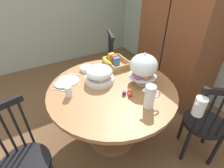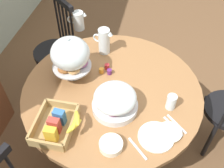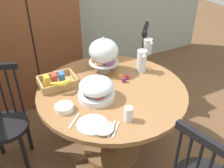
{
  "view_description": "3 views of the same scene",
  "coord_description": "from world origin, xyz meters",
  "px_view_note": "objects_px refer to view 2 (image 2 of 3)",
  "views": [
    {
      "loc": [
        1.1,
        -0.5,
        1.77
      ],
      "look_at": [
        -0.12,
        0.19,
        0.79
      ],
      "focal_mm": 28.06,
      "sensor_mm": 36.0,
      "label": 1
    },
    {
      "loc": [
        -1.33,
        -0.06,
        2.11
      ],
      "look_at": [
        -0.12,
        0.19,
        0.79
      ],
      "focal_mm": 41.82,
      "sensor_mm": 36.0,
      "label": 2
    },
    {
      "loc": [
        -0.96,
        -1.4,
        1.94
      ],
      "look_at": [
        -0.12,
        0.19,
        0.79
      ],
      "focal_mm": 40.65,
      "sensor_mm": 36.0,
      "label": 3
    }
  ],
  "objects_px": {
    "dining_table": "(112,106)",
    "drinking_glass": "(171,102)",
    "cereal_bowl": "(111,145)",
    "fruit_platter_covered": "(115,100)",
    "windsor_chair_near_window": "(56,51)",
    "cereal_basket": "(57,125)",
    "china_plate_large": "(156,137)",
    "pastry_stand_with_dome": "(70,55)",
    "orange_juice_pitcher": "(104,42)",
    "china_plate_small": "(170,132)",
    "milk_pitcher": "(78,21)"
  },
  "relations": [
    {
      "from": "dining_table",
      "to": "drinking_glass",
      "type": "bearing_deg",
      "value": -101.62
    },
    {
      "from": "cereal_bowl",
      "to": "drinking_glass",
      "type": "xyz_separation_m",
      "value": [
        0.37,
        -0.32,
        0.03
      ]
    },
    {
      "from": "fruit_platter_covered",
      "to": "drinking_glass",
      "type": "height_order",
      "value": "fruit_platter_covered"
    },
    {
      "from": "windsor_chair_near_window",
      "to": "fruit_platter_covered",
      "type": "xyz_separation_m",
      "value": [
        -0.8,
        -0.75,
        0.37
      ]
    },
    {
      "from": "cereal_basket",
      "to": "cereal_bowl",
      "type": "relative_size",
      "value": 2.26
    },
    {
      "from": "china_plate_large",
      "to": "drinking_glass",
      "type": "height_order",
      "value": "drinking_glass"
    },
    {
      "from": "dining_table",
      "to": "fruit_platter_covered",
      "type": "height_order",
      "value": "fruit_platter_covered"
    },
    {
      "from": "windsor_chair_near_window",
      "to": "drinking_glass",
      "type": "distance_m",
      "value": 1.36
    },
    {
      "from": "pastry_stand_with_dome",
      "to": "cereal_bowl",
      "type": "distance_m",
      "value": 0.68
    },
    {
      "from": "orange_juice_pitcher",
      "to": "china_plate_small",
      "type": "bearing_deg",
      "value": -140.41
    },
    {
      "from": "pastry_stand_with_dome",
      "to": "cereal_bowl",
      "type": "xyz_separation_m",
      "value": [
        -0.53,
        -0.39,
        -0.17
      ]
    },
    {
      "from": "fruit_platter_covered",
      "to": "milk_pitcher",
      "type": "xyz_separation_m",
      "value": [
        0.83,
        0.49,
        -0.01
      ]
    },
    {
      "from": "dining_table",
      "to": "china_plate_small",
      "type": "relative_size",
      "value": 8.48
    },
    {
      "from": "orange_juice_pitcher",
      "to": "milk_pitcher",
      "type": "distance_m",
      "value": 0.4
    },
    {
      "from": "fruit_platter_covered",
      "to": "cereal_bowl",
      "type": "relative_size",
      "value": 2.14
    },
    {
      "from": "china_plate_small",
      "to": "china_plate_large",
      "type": "bearing_deg",
      "value": 119.88
    },
    {
      "from": "fruit_platter_covered",
      "to": "windsor_chair_near_window",
      "type": "bearing_deg",
      "value": 42.94
    },
    {
      "from": "china_plate_large",
      "to": "cereal_bowl",
      "type": "xyz_separation_m",
      "value": [
        -0.12,
        0.25,
        0.02
      ]
    },
    {
      "from": "milk_pitcher",
      "to": "cereal_bowl",
      "type": "relative_size",
      "value": 1.27
    },
    {
      "from": "pastry_stand_with_dome",
      "to": "cereal_bowl",
      "type": "height_order",
      "value": "pastry_stand_with_dome"
    },
    {
      "from": "windsor_chair_near_window",
      "to": "orange_juice_pitcher",
      "type": "height_order",
      "value": "windsor_chair_near_window"
    },
    {
      "from": "orange_juice_pitcher",
      "to": "cereal_basket",
      "type": "relative_size",
      "value": 0.68
    },
    {
      "from": "windsor_chair_near_window",
      "to": "orange_juice_pitcher",
      "type": "bearing_deg",
      "value": -114.02
    },
    {
      "from": "dining_table",
      "to": "cereal_basket",
      "type": "distance_m",
      "value": 0.53
    },
    {
      "from": "milk_pitcher",
      "to": "drinking_glass",
      "type": "bearing_deg",
      "value": -131.25
    },
    {
      "from": "windsor_chair_near_window",
      "to": "milk_pitcher",
      "type": "relative_size",
      "value": 5.5
    },
    {
      "from": "china_plate_small",
      "to": "dining_table",
      "type": "bearing_deg",
      "value": 55.23
    },
    {
      "from": "china_plate_large",
      "to": "cereal_bowl",
      "type": "bearing_deg",
      "value": 115.06
    },
    {
      "from": "china_plate_large",
      "to": "china_plate_small",
      "type": "xyz_separation_m",
      "value": [
        0.04,
        -0.08,
        0.01
      ]
    },
    {
      "from": "fruit_platter_covered",
      "to": "milk_pitcher",
      "type": "bearing_deg",
      "value": 30.65
    },
    {
      "from": "windsor_chair_near_window",
      "to": "pastry_stand_with_dome",
      "type": "height_order",
      "value": "pastry_stand_with_dome"
    },
    {
      "from": "fruit_platter_covered",
      "to": "china_plate_small",
      "type": "distance_m",
      "value": 0.39
    },
    {
      "from": "fruit_platter_covered",
      "to": "drinking_glass",
      "type": "relative_size",
      "value": 2.73
    },
    {
      "from": "dining_table",
      "to": "milk_pitcher",
      "type": "relative_size",
      "value": 7.17
    },
    {
      "from": "drinking_glass",
      "to": "orange_juice_pitcher",
      "type": "bearing_deg",
      "value": 49.52
    },
    {
      "from": "dining_table",
      "to": "drinking_glass",
      "type": "xyz_separation_m",
      "value": [
        -0.08,
        -0.41,
        0.25
      ]
    },
    {
      "from": "cereal_basket",
      "to": "china_plate_small",
      "type": "height_order",
      "value": "cereal_basket"
    },
    {
      "from": "milk_pitcher",
      "to": "cereal_basket",
      "type": "height_order",
      "value": "milk_pitcher"
    },
    {
      "from": "orange_juice_pitcher",
      "to": "windsor_chair_near_window",
      "type": "bearing_deg",
      "value": 65.98
    },
    {
      "from": "dining_table",
      "to": "china_plate_small",
      "type": "xyz_separation_m",
      "value": [
        -0.29,
        -0.42,
        0.22
      ]
    },
    {
      "from": "cereal_basket",
      "to": "china_plate_small",
      "type": "relative_size",
      "value": 2.11
    },
    {
      "from": "china_plate_large",
      "to": "windsor_chair_near_window",
      "type": "bearing_deg",
      "value": 46.83
    },
    {
      "from": "cereal_basket",
      "to": "drinking_glass",
      "type": "distance_m",
      "value": 0.74
    },
    {
      "from": "cereal_bowl",
      "to": "orange_juice_pitcher",
      "type": "bearing_deg",
      "value": 15.3
    },
    {
      "from": "dining_table",
      "to": "pastry_stand_with_dome",
      "type": "relative_size",
      "value": 3.7
    },
    {
      "from": "milk_pitcher",
      "to": "china_plate_small",
      "type": "relative_size",
      "value": 1.18
    },
    {
      "from": "dining_table",
      "to": "milk_pitcher",
      "type": "height_order",
      "value": "milk_pitcher"
    },
    {
      "from": "dining_table",
      "to": "fruit_platter_covered",
      "type": "distance_m",
      "value": 0.33
    },
    {
      "from": "windsor_chair_near_window",
      "to": "milk_pitcher",
      "type": "distance_m",
      "value": 0.44
    },
    {
      "from": "orange_juice_pitcher",
      "to": "china_plate_large",
      "type": "relative_size",
      "value": 0.97
    }
  ]
}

